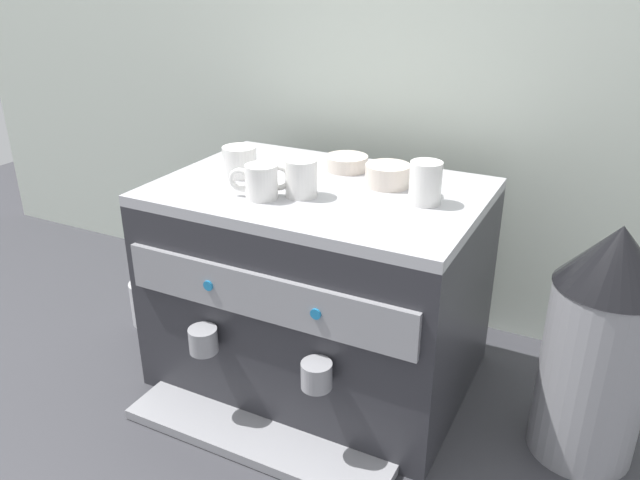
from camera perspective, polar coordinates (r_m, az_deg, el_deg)
The scene contains 11 objects.
ground_plane at distance 1.48m, azimuth 0.00°, elevation -11.55°, with size 4.00×4.00×0.00m, color #38383D.
tiled_backsplash_wall at distance 1.58m, azimuth 6.26°, elevation 11.43°, with size 2.80×0.03×1.04m, color silver.
espresso_machine at distance 1.36m, azimuth -0.09°, elevation -4.12°, with size 0.65×0.56×0.44m.
ceramic_cup_0 at distance 1.34m, azimuth -7.19°, elevation 7.09°, with size 0.07×0.11×0.06m.
ceramic_cup_1 at distance 1.21m, azimuth -1.90°, elevation 5.61°, with size 0.10×0.06×0.07m.
ceramic_cup_2 at distance 1.20m, azimuth -5.48°, elevation 5.27°, with size 0.10×0.06×0.07m.
ceramic_cup_3 at distance 1.19m, azimuth 9.48°, elevation 5.19°, with size 0.06×0.10×0.08m.
ceramic_bowl_0 at distance 1.28m, azimuth 6.13°, elevation 5.79°, with size 0.09×0.09×0.04m.
ceramic_bowl_1 at distance 1.37m, azimuth 2.33°, elevation 6.96°, with size 0.09×0.09×0.03m.
coffee_grinder at distance 1.24m, azimuth 23.86°, elevation -8.63°, with size 0.19×0.19×0.46m.
milk_pitcher at distance 1.68m, azimuth -15.07°, elevation -5.45°, with size 0.10×0.10×0.11m, color #B7B7BC.
Camera 1 is at (0.55, -1.07, 0.86)m, focal length 35.47 mm.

